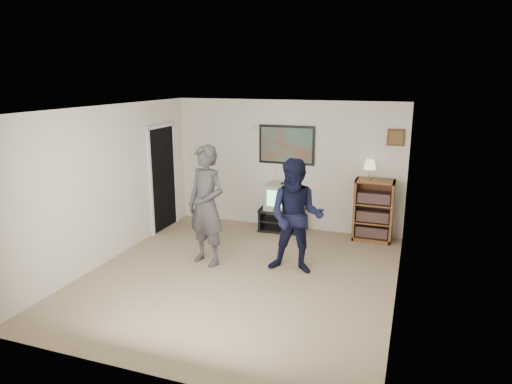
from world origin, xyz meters
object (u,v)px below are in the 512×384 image
Objects in this scene: person_tall at (206,206)px; person_short at (296,217)px; media_stand at (282,220)px; bookshelf at (373,210)px; crt_television at (282,197)px.

person_tall reaches higher than person_short.
bookshelf is (1.72, 0.05, 0.35)m from media_stand.
person_tall is (-0.68, -1.93, 0.74)m from media_stand.
person_tall is at bearing -178.07° from person_short.
crt_television is at bearing 88.96° from person_tall.
person_tall is at bearing -105.96° from crt_television.
person_tall is 1.43m from person_short.
bookshelf is at bearing 57.93° from person_tall.
person_tall is (-2.40, -1.98, 0.39)m from bookshelf.
person_short is at bearing -71.90° from media_stand.
person_short reaches higher than crt_television.
media_stand is at bearing 89.01° from person_tall.
person_short is (0.74, -1.79, 0.20)m from crt_television.
crt_television is 1.94m from person_short.
bookshelf reaches higher than media_stand.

